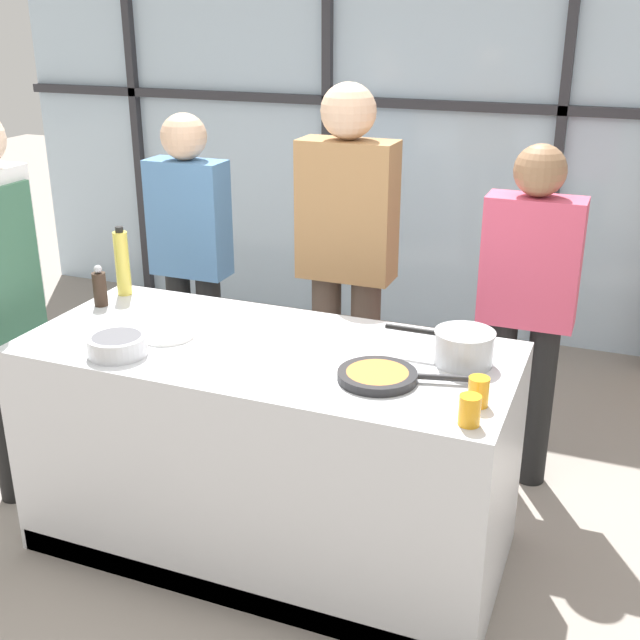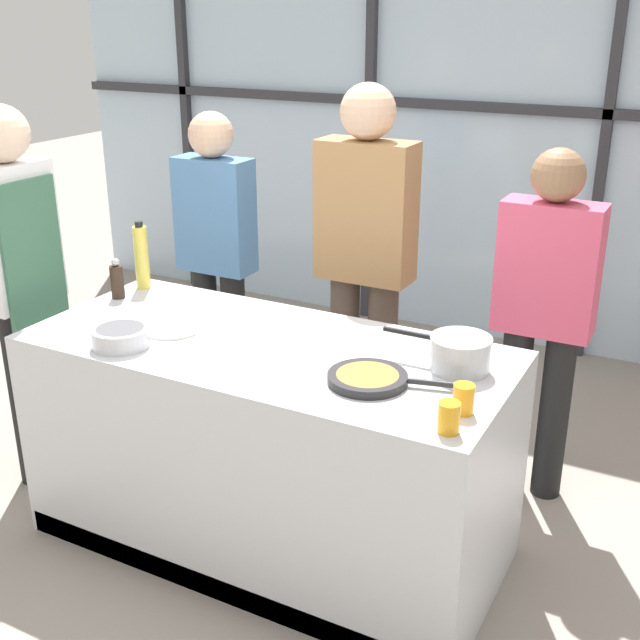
# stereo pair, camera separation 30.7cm
# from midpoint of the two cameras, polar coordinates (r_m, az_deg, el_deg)

# --- Properties ---
(ground_plane) EXTENTS (18.00, 18.00, 0.00)m
(ground_plane) POSITION_cam_midpoint_polar(r_m,az_deg,el_deg) (3.56, -6.05, -15.50)
(ground_plane) COLOR gray
(back_window_wall) EXTENTS (6.40, 0.10, 2.80)m
(back_window_wall) POSITION_cam_midpoint_polar(r_m,az_deg,el_deg) (5.39, 6.86, 13.54)
(back_window_wall) COLOR silver
(back_window_wall) RESTS_ON ground_plane
(demo_island) EXTENTS (1.91, 0.85, 0.91)m
(demo_island) POSITION_cam_midpoint_polar(r_m,az_deg,el_deg) (3.30, -6.35, -9.21)
(demo_island) COLOR silver
(demo_island) RESTS_ON ground_plane
(spectator_far_left) EXTENTS (0.40, 0.23, 1.65)m
(spectator_far_left) POSITION_cam_midpoint_polar(r_m,az_deg,el_deg) (4.24, -11.25, 4.80)
(spectator_far_left) COLOR black
(spectator_far_left) RESTS_ON ground_plane
(spectator_center_left) EXTENTS (0.46, 0.25, 1.82)m
(spectator_center_left) POSITION_cam_midpoint_polar(r_m,az_deg,el_deg) (3.83, -0.39, 4.91)
(spectator_center_left) COLOR #47382D
(spectator_center_left) RESTS_ON ground_plane
(spectator_center_right) EXTENTS (0.42, 0.22, 1.60)m
(spectator_center_right) POSITION_cam_midpoint_polar(r_m,az_deg,el_deg) (3.65, 12.22, 1.36)
(spectator_center_right) COLOR black
(spectator_center_right) RESTS_ON ground_plane
(frying_pan) EXTENTS (0.50, 0.28, 0.03)m
(frying_pan) POSITION_cam_midpoint_polar(r_m,az_deg,el_deg) (2.80, 1.16, -4.05)
(frying_pan) COLOR #232326
(frying_pan) RESTS_ON demo_island
(saucepan) EXTENTS (0.41, 0.22, 0.13)m
(saucepan) POSITION_cam_midpoint_polar(r_m,az_deg,el_deg) (2.93, 7.24, -1.94)
(saucepan) COLOR silver
(saucepan) RESTS_ON demo_island
(white_plate) EXTENTS (0.22, 0.22, 0.01)m
(white_plate) POSITION_cam_midpoint_polar(r_m,az_deg,el_deg) (3.26, -13.50, -1.09)
(white_plate) COLOR white
(white_plate) RESTS_ON demo_island
(mixing_bowl) EXTENTS (0.22, 0.22, 0.07)m
(mixing_bowl) POSITION_cam_midpoint_polar(r_m,az_deg,el_deg) (3.13, -16.97, -1.74)
(mixing_bowl) COLOR silver
(mixing_bowl) RESTS_ON demo_island
(oil_bottle) EXTENTS (0.07, 0.07, 0.32)m
(oil_bottle) POSITION_cam_midpoint_polar(r_m,az_deg,el_deg) (3.74, -16.19, 3.90)
(oil_bottle) COLOR #E0CC4C
(oil_bottle) RESTS_ON demo_island
(pepper_grinder) EXTENTS (0.06, 0.06, 0.18)m
(pepper_grinder) POSITION_cam_midpoint_polar(r_m,az_deg,el_deg) (3.65, -17.75, 2.16)
(pepper_grinder) COLOR #332319
(pepper_grinder) RESTS_ON demo_island
(juice_glass_near) EXTENTS (0.07, 0.07, 0.10)m
(juice_glass_near) POSITION_cam_midpoint_polar(r_m,az_deg,el_deg) (2.52, 7.17, -6.48)
(juice_glass_near) COLOR orange
(juice_glass_near) RESTS_ON demo_island
(juice_glass_far) EXTENTS (0.07, 0.07, 0.10)m
(juice_glass_far) POSITION_cam_midpoint_polar(r_m,az_deg,el_deg) (2.64, 7.96, -5.14)
(juice_glass_far) COLOR orange
(juice_glass_far) RESTS_ON demo_island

